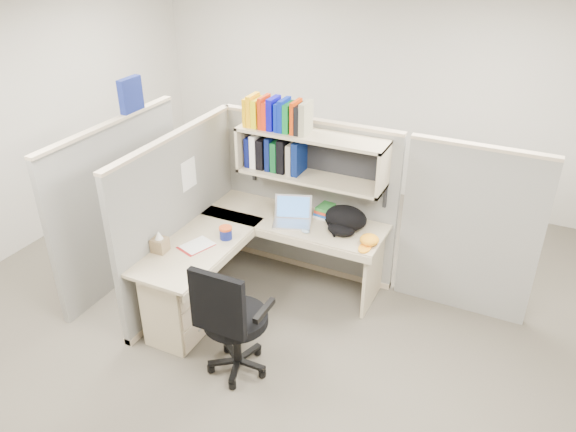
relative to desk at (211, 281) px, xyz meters
The scene contains 14 objects.
ground 0.66m from the desk, 35.01° to the left, with size 6.00×6.00×0.00m, color #3B372D.
room_shell 1.28m from the desk, 35.01° to the left, with size 6.00×6.00×6.00m.
cubicle 0.88m from the desk, 86.86° to the left, with size 3.79×1.84×1.95m.
desk is the anchor object (origin of this frame).
laptop 0.97m from the desk, 60.82° to the left, with size 0.35×0.35×0.25m, color silver, non-canonical shape.
backpack 1.30m from the desk, 42.91° to the left, with size 0.39×0.30×0.23m, color black, non-canonical shape.
orange_cap 1.44m from the desk, 31.62° to the left, with size 0.17×0.20×0.09m, color orange, non-canonical shape.
snack_canister 0.44m from the desk, 88.71° to the left, with size 0.12×0.12×0.12m.
tissue_box 0.57m from the desk, 158.59° to the right, with size 0.12×0.12×0.20m, color olive, non-canonical shape.
mouse 0.96m from the desk, 48.09° to the left, with size 0.08×0.05×0.03m, color #8DAEC8.
paper_cup 1.12m from the desk, 68.37° to the left, with size 0.06×0.06×0.09m, color silver.
book_stack 1.28m from the desk, 58.80° to the left, with size 0.16×0.21×0.10m, color gray, non-canonical shape.
loose_paper 0.34m from the desk, 158.46° to the left, with size 0.20×0.27×0.00m, color white, non-canonical shape.
task_chair 0.71m from the desk, 43.59° to the right, with size 0.56×0.52×1.08m.
Camera 1 is at (1.97, -3.64, 3.31)m, focal length 35.00 mm.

